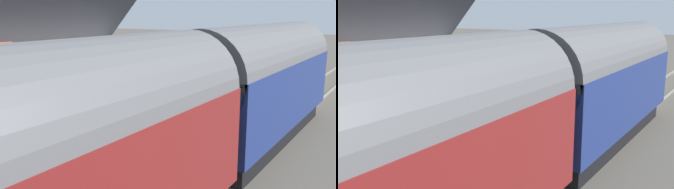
{
  "view_description": "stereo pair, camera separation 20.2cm",
  "coord_description": "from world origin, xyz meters",
  "views": [
    {
      "loc": [
        -8.66,
        -5.5,
        4.73
      ],
      "look_at": [
        2.18,
        1.5,
        1.92
      ],
      "focal_mm": 40.46,
      "sensor_mm": 36.0,
      "label": 1
    },
    {
      "loc": [
        -8.55,
        -5.67,
        4.73
      ],
      "look_at": [
        2.18,
        1.5,
        1.92
      ],
      "focal_mm": 40.46,
      "sensor_mm": 36.0,
      "label": 2
    }
  ],
  "objects": [
    {
      "name": "ground_plane",
      "position": [
        0.0,
        0.0,
        0.0
      ],
      "size": [
        160.0,
        160.0,
        0.0
      ],
      "primitive_type": "plane",
      "color": "#4C473F"
    },
    {
      "name": "platform",
      "position": [
        0.0,
        4.38,
        0.46
      ],
      "size": [
        32.0,
        6.75,
        0.92
      ],
      "primitive_type": "cube",
      "color": "gray",
      "rests_on": "ground"
    },
    {
      "name": "platform_edge_coping",
      "position": [
        0.0,
        1.18,
        0.93
      ],
      "size": [
        32.0,
        0.36,
        0.02
      ],
      "primitive_type": "cube",
      "color": "beige",
      "rests_on": "platform"
    },
    {
      "name": "rail_near",
      "position": [
        0.0,
        -1.62,
        0.07
      ],
      "size": [
        52.0,
        0.08,
        0.14
      ],
      "primitive_type": "cube",
      "color": "gray",
      "rests_on": "ground"
    },
    {
      "name": "rail_far",
      "position": [
        0.0,
        -0.18,
        0.07
      ],
      "size": [
        52.0,
        0.08,
        0.14
      ],
      "primitive_type": "cube",
      "color": "gray",
      "rests_on": "ground"
    },
    {
      "name": "train",
      "position": [
        0.13,
        -0.9,
        2.22
      ],
      "size": [
        19.55,
        2.73,
        4.32
      ],
      "color": "black",
      "rests_on": "ground"
    },
    {
      "name": "station_building",
      "position": [
        -0.56,
        4.98,
        2.45
      ],
      "size": [
        7.14,
        3.52,
        5.62
      ],
      "color": "silver",
      "rests_on": "platform"
    },
    {
      "name": "bench_platform_end",
      "position": [
        7.03,
        3.57,
        1.39
      ],
      "size": [
        1.41,
        0.45,
        0.88
      ],
      "color": "teal",
      "rests_on": "platform"
    },
    {
      "name": "bench_mid_platform",
      "position": [
        9.83,
        3.41,
        1.39
      ],
      "size": [
        1.4,
        0.45,
        0.88
      ],
      "color": "teal",
      "rests_on": "platform"
    },
    {
      "name": "planter_by_door",
      "position": [
        7.03,
        2.79,
        1.18
      ],
      "size": [
        0.88,
        0.32,
        0.54
      ],
      "color": "teal",
      "rests_on": "platform"
    },
    {
      "name": "planter_corner_building",
      "position": [
        4.35,
        2.06,
        1.27
      ],
      "size": [
        0.42,
        0.42,
        0.7
      ],
      "color": "black",
      "rests_on": "platform"
    },
    {
      "name": "planter_edge_near",
      "position": [
        4.01,
        6.69,
        1.29
      ],
      "size": [
        0.41,
        0.41,
        0.73
      ],
      "color": "#9E5138",
      "rests_on": "platform"
    },
    {
      "name": "planter_under_sign",
      "position": [
        0.85,
        2.48,
        1.21
      ],
      "size": [
        1.07,
        0.32,
        0.62
      ],
      "color": "black",
      "rests_on": "platform"
    },
    {
      "name": "planter_edge_far",
      "position": [
        -0.47,
        1.69,
        1.28
      ],
      "size": [
        0.41,
        0.41,
        0.68
      ],
      "color": "gray",
      "rests_on": "platform"
    },
    {
      "name": "station_sign_board",
      "position": [
        5.53,
        1.97,
        2.11
      ],
      "size": [
        0.96,
        0.06,
        1.57
      ],
      "color": "black",
      "rests_on": "platform"
    }
  ]
}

